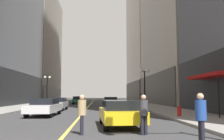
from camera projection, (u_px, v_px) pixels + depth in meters
ground_plane at (90, 105)px, 39.55m from camera, size 200.00×200.00×0.00m
sidewalk_left at (39, 104)px, 39.09m from camera, size 4.50×78.00×0.15m
sidewalk_right at (140, 104)px, 40.02m from camera, size 4.50×78.00×0.15m
lane_centre_stripe at (90, 105)px, 39.55m from camera, size 0.16×70.00×0.01m
building_left_far at (34, 46)px, 64.97m from camera, size 10.99×26.00×29.17m
storefront_awning_right at (210, 76)px, 18.12m from camera, size 1.60×5.35×3.12m
car_yellow at (120, 112)px, 12.21m from camera, size 2.11×4.49×1.32m
car_white at (45, 106)px, 18.55m from camera, size 2.00×4.85×1.32m
car_silver at (57, 103)px, 25.32m from camera, size 1.89×4.21×1.32m
car_grey at (110, 101)px, 33.18m from camera, size 1.92×4.62×1.32m
car_green at (78, 100)px, 43.50m from camera, size 1.96×4.35×1.32m
car_navy at (80, 99)px, 51.14m from camera, size 1.90×4.19×1.32m
pedestrian_in_tan_trench at (82, 111)px, 9.80m from camera, size 0.37×0.37×1.60m
pedestrian_with_orange_bag at (144, 112)px, 9.76m from camera, size 0.43×0.43×1.60m
pedestrian_in_blue_hoodie at (201, 115)px, 7.61m from camera, size 0.37×0.37×1.65m
street_lamp_left_far at (47, 84)px, 36.75m from camera, size 1.06×0.36×4.43m
street_lamp_right_mid at (145, 80)px, 26.58m from camera, size 1.06×0.36×4.43m
fire_hydrant_right at (179, 112)px, 16.65m from camera, size 0.28×0.28×0.80m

